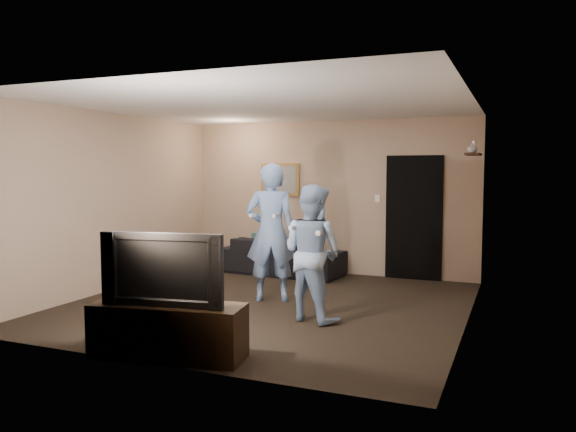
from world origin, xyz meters
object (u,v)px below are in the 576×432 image
at_px(tv_console, 168,331).
at_px(wii_player_left, 271,232).
at_px(sofa, 282,256).
at_px(wii_player_right, 312,253).
at_px(television, 167,268).

distance_m(tv_console, wii_player_left, 2.58).
height_order(sofa, wii_player_right, wii_player_right).
relative_size(sofa, wii_player_left, 1.12).
height_order(television, wii_player_left, wii_player_left).
relative_size(tv_console, television, 1.23).
distance_m(tv_console, television, 0.60).
distance_m(sofa, television, 4.45).
bearing_deg(tv_console, television, 0.00).
relative_size(television, wii_player_left, 0.64).
bearing_deg(wii_player_left, tv_console, -88.62).
distance_m(television, wii_player_left, 2.49).
xyz_separation_m(sofa, wii_player_right, (1.48, -2.58, 0.49)).
bearing_deg(sofa, television, 104.99).
bearing_deg(television, wii_player_left, 81.99).
distance_m(tv_console, wii_player_right, 2.03).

